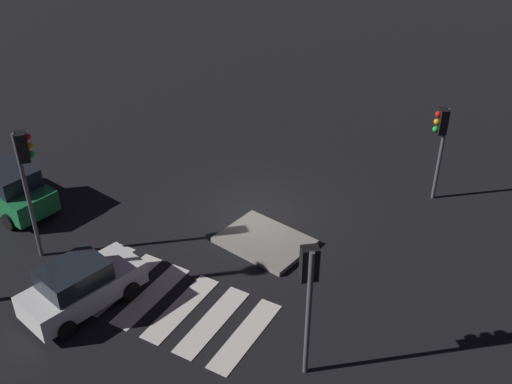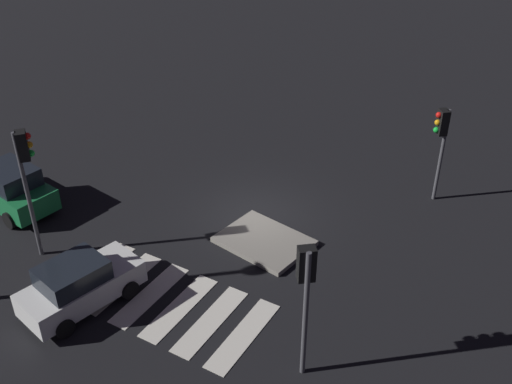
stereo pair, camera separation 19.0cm
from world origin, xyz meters
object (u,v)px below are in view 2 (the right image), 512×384
(traffic_island, at_px, (264,241))
(traffic_light_east, at_px, (306,281))
(traffic_light_south, at_px, (25,164))
(traffic_light_north, at_px, (441,133))
(car_green, at_px, (9,187))
(car_white, at_px, (80,284))

(traffic_island, relative_size, traffic_light_east, 0.84)
(traffic_island, relative_size, traffic_light_south, 0.73)
(traffic_island, distance_m, traffic_light_north, 7.72)
(traffic_light_north, bearing_deg, car_green, -7.14)
(traffic_island, relative_size, traffic_light_north, 0.89)
(car_green, xyz_separation_m, traffic_light_east, (13.22, -1.58, 2.21))
(car_white, height_order, traffic_light_east, traffic_light_east)
(car_green, distance_m, traffic_light_north, 16.37)
(traffic_island, bearing_deg, traffic_light_south, -145.37)
(traffic_island, xyz_separation_m, car_green, (-9.54, -2.83, 0.78))
(car_white, relative_size, traffic_light_south, 0.85)
(traffic_island, height_order, traffic_light_south, traffic_light_south)
(traffic_light_east, bearing_deg, car_green, 43.46)
(car_green, bearing_deg, traffic_island, -154.90)
(traffic_island, bearing_deg, traffic_light_east, -50.16)
(traffic_island, xyz_separation_m, traffic_light_east, (3.68, -4.41, 2.99))
(car_green, distance_m, traffic_light_east, 13.50)
(traffic_island, height_order, traffic_light_east, traffic_light_east)
(car_green, relative_size, traffic_light_east, 1.04)
(car_green, xyz_separation_m, traffic_light_south, (3.30, -1.48, 2.65))
(car_white, bearing_deg, traffic_island, -17.40)
(car_white, height_order, traffic_light_south, traffic_light_south)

